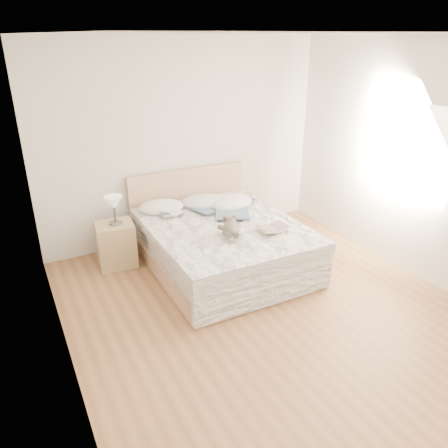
{
  "coord_description": "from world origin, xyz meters",
  "views": [
    {
      "loc": [
        -2.22,
        -3.17,
        2.69
      ],
      "look_at": [
        -0.02,
        1.05,
        0.62
      ],
      "focal_mm": 35.0,
      "sensor_mm": 36.0,
      "label": 1
    }
  ],
  "objects_px": {
    "bed": "(220,243)",
    "teddy_bear": "(230,234)",
    "table_lamp": "(114,204)",
    "childrens_book": "(273,228)",
    "nightstand": "(116,244)",
    "photo_book": "(170,213)"
  },
  "relations": [
    {
      "from": "table_lamp",
      "to": "teddy_bear",
      "type": "distance_m",
      "value": 1.49
    },
    {
      "from": "bed",
      "to": "childrens_book",
      "type": "distance_m",
      "value": 0.75
    },
    {
      "from": "nightstand",
      "to": "photo_book",
      "type": "height_order",
      "value": "photo_book"
    },
    {
      "from": "nightstand",
      "to": "childrens_book",
      "type": "xyz_separation_m",
      "value": [
        1.57,
        -1.14,
        0.35
      ]
    },
    {
      "from": "nightstand",
      "to": "photo_book",
      "type": "xyz_separation_m",
      "value": [
        0.68,
        -0.16,
        0.35
      ]
    },
    {
      "from": "bed",
      "to": "photo_book",
      "type": "xyz_separation_m",
      "value": [
        -0.48,
        0.46,
        0.32
      ]
    },
    {
      "from": "photo_book",
      "to": "childrens_book",
      "type": "xyz_separation_m",
      "value": [
        0.89,
        -0.99,
        0.0
      ]
    },
    {
      "from": "bed",
      "to": "teddy_bear",
      "type": "xyz_separation_m",
      "value": [
        -0.12,
        -0.48,
        0.34
      ]
    },
    {
      "from": "childrens_book",
      "to": "teddy_bear",
      "type": "xyz_separation_m",
      "value": [
        -0.53,
        0.05,
        0.02
      ]
    },
    {
      "from": "childrens_book",
      "to": "teddy_bear",
      "type": "distance_m",
      "value": 0.53
    },
    {
      "from": "bed",
      "to": "teddy_bear",
      "type": "relative_size",
      "value": 6.57
    },
    {
      "from": "photo_book",
      "to": "teddy_bear",
      "type": "relative_size",
      "value": 0.91
    },
    {
      "from": "bed",
      "to": "childrens_book",
      "type": "height_order",
      "value": "bed"
    },
    {
      "from": "childrens_book",
      "to": "teddy_bear",
      "type": "relative_size",
      "value": 1.16
    },
    {
      "from": "photo_book",
      "to": "childrens_book",
      "type": "height_order",
      "value": "childrens_book"
    },
    {
      "from": "table_lamp",
      "to": "childrens_book",
      "type": "bearing_deg",
      "value": -36.41
    },
    {
      "from": "bed",
      "to": "teddy_bear",
      "type": "distance_m",
      "value": 0.6
    },
    {
      "from": "childrens_book",
      "to": "photo_book",
      "type": "bearing_deg",
      "value": 129.02
    },
    {
      "from": "table_lamp",
      "to": "childrens_book",
      "type": "xyz_separation_m",
      "value": [
        1.54,
        -1.14,
        -0.18
      ]
    },
    {
      "from": "table_lamp",
      "to": "nightstand",
      "type": "bearing_deg",
      "value": 173.05
    },
    {
      "from": "nightstand",
      "to": "teddy_bear",
      "type": "distance_m",
      "value": 1.55
    },
    {
      "from": "bed",
      "to": "photo_book",
      "type": "relative_size",
      "value": 7.21
    }
  ]
}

